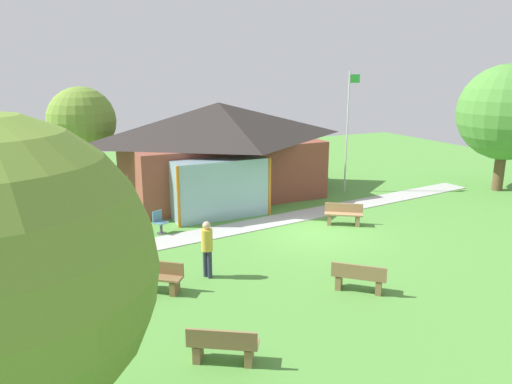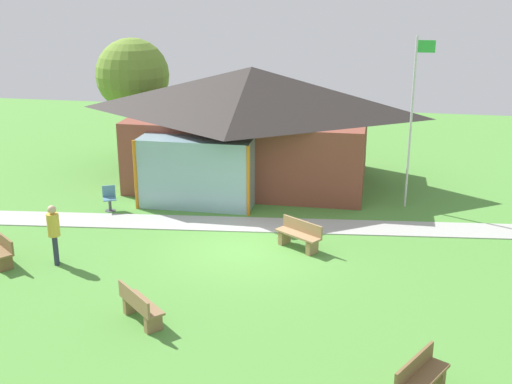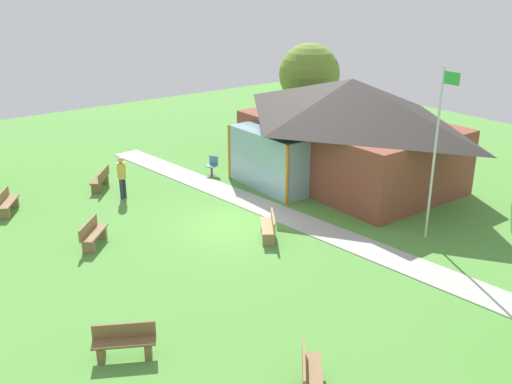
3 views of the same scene
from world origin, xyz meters
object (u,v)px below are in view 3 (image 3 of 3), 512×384
Objects in this scene: flagpole at (436,148)px; bench_lawn_far_right at (310,375)px; bench_front_left at (7,203)px; tree_behind_pavilion_left at (309,75)px; bench_mid_left at (101,180)px; bench_rear_near_path at (269,227)px; patio_chair_west at (212,166)px; bench_front_right at (124,342)px; pavilion at (346,129)px; bench_front_center at (93,234)px; visitor_strolling_lawn at (122,174)px.

flagpole reaches higher than bench_lawn_far_right.
bench_front_left is (-11.04, -10.99, -2.84)m from flagpole.
bench_lawn_far_right is 20.69m from tree_behind_pavilion_left.
bench_front_left and bench_lawn_far_right have the same top height.
bench_lawn_far_right is (14.90, -1.53, 0.00)m from bench_mid_left.
bench_lawn_far_right is (3.46, -8.57, -2.84)m from flagpole.
patio_chair_west reaches higher than bench_rear_near_path.
pavilion is at bearing -126.67° from bench_front_right.
bench_lawn_far_right is 0.27× the size of tree_behind_pavilion_left.
flagpole is 6.86× the size of patio_chair_west.
bench_front_right is 12.11m from bench_mid_left.
patio_chair_west is (-6.85, 2.13, 0.01)m from bench_rear_near_path.
bench_front_left is at bearing -87.24° from tree_behind_pavilion_left.
pavilion is 6.60× the size of bench_rear_near_path.
bench_front_left is at bearing 57.69° from patio_chair_west.
pavilion is 6.67m from tree_behind_pavilion_left.
pavilion is at bearing -32.07° from bench_rear_near_path.
pavilion reaches higher than bench_front_center.
bench_rear_near_path is 13.12m from tree_behind_pavilion_left.
flagpole reaches higher than pavilion.
tree_behind_pavilion_left is at bearing 179.00° from bench_lawn_far_right.
bench_lawn_far_right is 1.66× the size of patio_chair_west.
bench_rear_near_path is 1.73× the size of patio_chair_west.
pavilion is 11.39× the size of patio_chair_west.
visitor_strolling_lawn reaches higher than bench_rear_near_path.
pavilion is 7.22m from bench_rear_near_path.
bench_front_left is at bearing 134.63° from bench_mid_left.
pavilion is 1.66× the size of flagpole.
patio_chair_west is at bearing -133.94° from pavilion.
bench_front_center is at bearing -134.06° from bench_lawn_far_right.
bench_lawn_far_right is (3.56, 2.71, 0.00)m from bench_front_right.
bench_lawn_far_right is at bearing 41.86° from bench_front_left.
pavilion is 14.65m from bench_front_right.
flagpole is at bearing -109.52° from bench_mid_left.
bench_front_right is (-0.09, -11.28, -2.84)m from flagpole.
pavilion is at bearing 131.61° from bench_front_center.
bench_rear_near_path is 1.04× the size of bench_lawn_far_right.
flagpole is at bearing -91.75° from bench_rear_near_path.
patio_chair_west is at bearing 157.81° from visitor_strolling_lawn.
tree_behind_pavilion_left is (-11.81, 5.01, 0.34)m from flagpole.
pavilion is at bearing 130.77° from visitor_strolling_lawn.
bench_front_right is at bearing 39.62° from visitor_strolling_lawn.
tree_behind_pavilion_left reaches higher than patio_chair_west.
pavilion is 6.43× the size of bench_front_right.
flagpole is 4.24× the size of bench_front_center.
bench_front_center is 0.93× the size of bench_front_left.
bench_mid_left is at bearing -148.40° from flagpole.
visitor_strolling_lawn reaches higher than bench_front_center.
bench_lawn_far_right is at bearing 128.95° from patio_chair_west.
bench_mid_left is at bearing -88.23° from tree_behind_pavilion_left.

